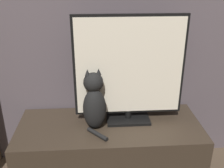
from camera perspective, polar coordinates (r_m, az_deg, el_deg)
The scene contains 4 objects.
wall_back at distance 1.95m, azimuth -1.21°, elevation 17.50°, with size 4.80×0.05×2.60m.
tv_stand at distance 2.05m, azimuth -0.51°, elevation -14.51°, with size 1.32×0.55×0.48m.
tv at distance 1.81m, azimuth 3.78°, elevation 2.99°, with size 0.77×0.19×0.77m.
cat at distance 1.80m, azimuth -3.88°, elevation -4.06°, with size 0.18×0.28×0.43m.
Camera 1 is at (-0.09, -0.71, 1.50)m, focal length 42.00 mm.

